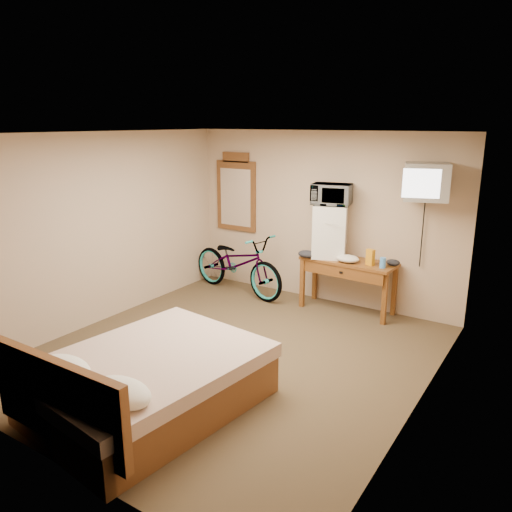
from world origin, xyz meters
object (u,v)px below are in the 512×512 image
bicycle (238,263)px  mini_fridge (330,231)px  wall_mirror (236,193)px  microwave (332,194)px  crt_television (426,182)px  blue_cup (383,263)px  desk (347,269)px  bed (144,382)px

bicycle → mini_fridge: bearing=-71.7°
mini_fridge → wall_mirror: (-1.77, 0.22, 0.38)m
microwave → crt_television: 1.30m
mini_fridge → microwave: bearing=56.3°
mini_fridge → blue_cup: bearing=-9.3°
bicycle → wall_mirror: bearing=46.8°
desk → mini_fridge: size_ratio=1.81×
mini_fridge → blue_cup: (0.83, -0.14, -0.30)m
desk → bicycle: bearing=-175.1°
desk → blue_cup: bearing=-8.7°
crt_television → wall_mirror: 3.08m
desk → crt_television: 1.60m
mini_fridge → crt_television: (1.28, -0.04, 0.78)m
microwave → wall_mirror: size_ratio=0.42×
mini_fridge → microwave: size_ratio=1.40×
desk → mini_fridge: bearing=169.5°
microwave → blue_cup: bearing=-21.8°
wall_mirror → bicycle: size_ratio=0.68×
blue_cup → bicycle: bearing=-178.2°
microwave → mini_fridge: bearing=-136.1°
desk → bicycle: size_ratio=0.74×
microwave → bed: 3.70m
mini_fridge → desk: bearing=-10.5°
wall_mirror → bicycle: 1.15m
microwave → bed: (-0.26, -3.43, -1.35)m
blue_cup → crt_television: (0.44, 0.10, 1.08)m
microwave → crt_television: bearing=-14.1°
mini_fridge → bicycle: 1.60m
bicycle → bed: size_ratio=0.83×
crt_television → bicycle: size_ratio=0.36×
desk → crt_television: crt_television is taller
mini_fridge → bed: (-0.26, -3.43, -0.83)m
crt_television → bed: (-1.54, -3.39, -1.61)m
mini_fridge → microwave: (0.00, 0.00, 0.52)m
wall_mirror → crt_television: bearing=-4.7°
blue_cup → crt_television: bearing=12.7°
microwave → blue_cup: 1.18m
microwave → wall_mirror: (-1.77, 0.22, -0.14)m
microwave → wall_mirror: wall_mirror is taller
desk → wall_mirror: size_ratio=1.07×
wall_mirror → microwave: bearing=-6.9°
desk → bed: bearing=-99.5°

